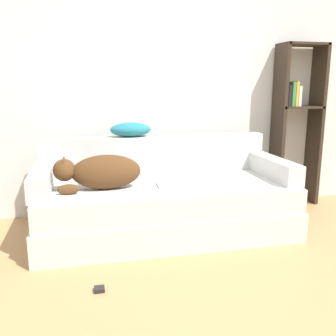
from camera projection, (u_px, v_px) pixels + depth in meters
The scene contains 10 objects.
wall_back at pixel (167, 74), 3.66m from camera, with size 7.23×0.06×2.70m.
couch at pixel (165, 208), 3.19m from camera, with size 2.12×0.96×0.44m.
couch_backrest at pixel (156, 154), 3.49m from camera, with size 2.08×0.15×0.35m.
couch_arm_left at pixel (42, 180), 2.90m from camera, with size 0.15×0.77×0.17m.
couch_arm_right at pixel (273, 168), 3.33m from camera, with size 0.15×0.77×0.17m.
dog at pixel (100, 172), 2.92m from camera, with size 0.68×0.25×0.27m.
laptop at pixel (178, 184), 3.07m from camera, with size 0.34×0.21×0.02m.
throw_pillow at pixel (131, 130), 3.39m from camera, with size 0.37×0.22×0.13m.
bookshelf at pixel (297, 116), 3.87m from camera, with size 0.47×0.26×1.65m.
power_adapter at pixel (99, 289), 2.31m from camera, with size 0.06×0.06×0.02m.
Camera 1 is at (-0.83, -1.39, 1.24)m, focal length 40.00 mm.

